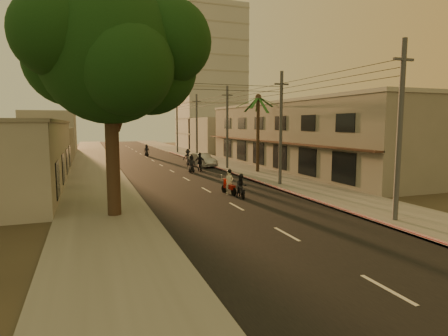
{
  "coord_description": "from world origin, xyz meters",
  "views": [
    {
      "loc": [
        -8.24,
        -18.31,
        4.92
      ],
      "look_at": [
        0.25,
        4.82,
        2.01
      ],
      "focal_mm": 30.0,
      "sensor_mm": 36.0,
      "label": 1
    }
  ],
  "objects": [
    {
      "name": "ground",
      "position": [
        0.0,
        0.0,
        0.0
      ],
      "size": [
        160.0,
        160.0,
        0.0
      ],
      "primitive_type": "plane",
      "color": "#383023",
      "rests_on": "ground"
    },
    {
      "name": "road",
      "position": [
        0.0,
        20.0,
        0.01
      ],
      "size": [
        10.0,
        140.0,
        0.02
      ],
      "primitive_type": "cube",
      "color": "black",
      "rests_on": "ground"
    },
    {
      "name": "sidewalk_right",
      "position": [
        7.5,
        20.0,
        0.06
      ],
      "size": [
        5.0,
        140.0,
        0.12
      ],
      "primitive_type": "cube",
      "color": "slate",
      "rests_on": "ground"
    },
    {
      "name": "sidewalk_left",
      "position": [
        -7.5,
        20.0,
        0.06
      ],
      "size": [
        5.0,
        140.0,
        0.12
      ],
      "primitive_type": "cube",
      "color": "slate",
      "rests_on": "ground"
    },
    {
      "name": "curb_stripe",
      "position": [
        5.1,
        15.0,
        0.1
      ],
      "size": [
        0.2,
        60.0,
        0.2
      ],
      "primitive_type": "cube",
      "color": "#B21322",
      "rests_on": "ground"
    },
    {
      "name": "shophouse_row",
      "position": [
        13.95,
        18.0,
        3.65
      ],
      "size": [
        8.8,
        34.2,
        7.3
      ],
      "color": "gray",
      "rests_on": "ground"
    },
    {
      "name": "left_building",
      "position": [
        -13.98,
        14.0,
        2.6
      ],
      "size": [
        8.2,
        24.2,
        5.2
      ],
      "color": "#A39C94",
      "rests_on": "ground"
    },
    {
      "name": "distant_tower",
      "position": [
        16.0,
        56.0,
        14.0
      ],
      "size": [
        12.1,
        12.1,
        28.0
      ],
      "color": "#B7B5B2",
      "rests_on": "ground"
    },
    {
      "name": "broadleaf_tree",
      "position": [
        -6.61,
        2.14,
        8.48
      ],
      "size": [
        9.6,
        8.7,
        12.1
      ],
      "color": "black",
      "rests_on": "ground"
    },
    {
      "name": "palm_tree",
      "position": [
        8.0,
        16.0,
        7.15
      ],
      "size": [
        5.0,
        5.0,
        8.2
      ],
      "color": "black",
      "rests_on": "ground"
    },
    {
      "name": "utility_poles",
      "position": [
        6.2,
        20.0,
        6.54
      ],
      "size": [
        1.2,
        48.26,
        9.0
      ],
      "color": "#38383A",
      "rests_on": "ground"
    },
    {
      "name": "filler_right",
      "position": [
        14.0,
        45.0,
        3.0
      ],
      "size": [
        8.0,
        14.0,
        6.0
      ],
      "primitive_type": "cube",
      "color": "#A39C94",
      "rests_on": "ground"
    },
    {
      "name": "filler_left_near",
      "position": [
        -14.0,
        34.0,
        2.2
      ],
      "size": [
        8.0,
        14.0,
        4.4
      ],
      "primitive_type": "cube",
      "color": "#A39C94",
      "rests_on": "ground"
    },
    {
      "name": "filler_left_far",
      "position": [
        -14.0,
        52.0,
        3.5
      ],
      "size": [
        8.0,
        14.0,
        7.0
      ],
      "primitive_type": "cube",
      "color": "#A39C94",
      "rests_on": "ground"
    },
    {
      "name": "scooter_red",
      "position": [
        1.01,
        5.81,
        0.8
      ],
      "size": [
        0.85,
        1.82,
        1.81
      ],
      "rotation": [
        0.0,
        0.0,
        0.2
      ],
      "color": "black",
      "rests_on": "ground"
    },
    {
      "name": "scooter_mid_a",
      "position": [
        1.3,
        4.36,
        0.75
      ],
      "size": [
        0.93,
        1.67,
        1.65
      ],
      "rotation": [
        0.0,
        0.0,
        -0.15
      ],
      "color": "black",
      "rests_on": "ground"
    },
    {
      "name": "scooter_mid_b",
      "position": [
        2.76,
        19.04,
        0.89
      ],
      "size": [
        1.27,
        1.98,
        1.97
      ],
      "rotation": [
        0.0,
        0.0,
        -0.21
      ],
      "color": "black",
      "rests_on": "ground"
    },
    {
      "name": "scooter_far_a",
      "position": [
        1.57,
        17.93,
        0.85
      ],
      "size": [
        1.11,
        1.88,
        1.87
      ],
      "rotation": [
        0.0,
        0.0,
        -0.23
      ],
      "color": "black",
      "rests_on": "ground"
    },
    {
      "name": "scooter_far_b",
      "position": [
        3.13,
        25.33,
        0.89
      ],
      "size": [
        1.41,
        1.96,
        1.94
      ],
      "rotation": [
        0.0,
        0.0,
        -0.17
      ],
      "color": "black",
      "rests_on": "ground"
    },
    {
      "name": "parked_car",
      "position": [
        4.22,
        22.95,
        0.77
      ],
      "size": [
        3.35,
        5.27,
        1.54
      ],
      "primitive_type": "imported",
      "rotation": [
        0.0,
        0.0,
        0.19
      ],
      "color": "#9C9EA4",
      "rests_on": "ground"
    },
    {
      "name": "scooter_far_c",
      "position": [
        0.28,
        39.2,
        0.82
      ],
      "size": [
        0.88,
        1.86,
        1.83
      ],
      "rotation": [
        0.0,
        0.0,
        -0.03
      ],
      "color": "black",
      "rests_on": "ground"
    }
  ]
}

